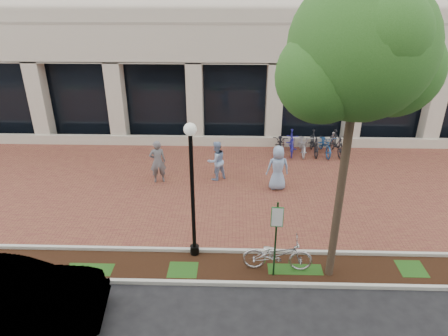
{
  "coord_description": "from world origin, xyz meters",
  "views": [
    {
      "loc": [
        0.05,
        -14.76,
        7.79
      ],
      "look_at": [
        -0.36,
        -0.8,
        1.2
      ],
      "focal_mm": 32.0,
      "sensor_mm": 36.0,
      "label": 1
    }
  ],
  "objects_px": {
    "street_tree": "(361,58)",
    "locked_bicycle": "(277,254)",
    "pedestrian_mid": "(216,161)",
    "pedestrian_right": "(278,168)",
    "lamppost": "(192,185)",
    "bike_rack_cluster": "(308,143)",
    "pedestrian_left": "(158,162)",
    "parking_sign": "(276,231)",
    "bollard": "(332,141)",
    "sedan_near_curb": "(5,299)"
  },
  "relations": [
    {
      "from": "parking_sign",
      "to": "bollard",
      "type": "height_order",
      "value": "parking_sign"
    },
    {
      "from": "locked_bicycle",
      "to": "pedestrian_left",
      "type": "xyz_separation_m",
      "value": [
        -4.5,
        5.57,
        0.4
      ]
    },
    {
      "from": "lamppost",
      "to": "street_tree",
      "type": "distance_m",
      "value": 5.59
    },
    {
      "from": "parking_sign",
      "to": "street_tree",
      "type": "xyz_separation_m",
      "value": [
        1.69,
        0.16,
        4.64
      ]
    },
    {
      "from": "parking_sign",
      "to": "street_tree",
      "type": "height_order",
      "value": "street_tree"
    },
    {
      "from": "pedestrian_mid",
      "to": "pedestrian_right",
      "type": "bearing_deg",
      "value": 127.91
    },
    {
      "from": "pedestrian_mid",
      "to": "pedestrian_right",
      "type": "height_order",
      "value": "pedestrian_right"
    },
    {
      "from": "parking_sign",
      "to": "pedestrian_left",
      "type": "bearing_deg",
      "value": 130.34
    },
    {
      "from": "sedan_near_curb",
      "to": "bollard",
      "type": "bearing_deg",
      "value": -49.12
    },
    {
      "from": "pedestrian_left",
      "to": "bike_rack_cluster",
      "type": "bearing_deg",
      "value": -169.71
    },
    {
      "from": "pedestrian_left",
      "to": "bike_rack_cluster",
      "type": "distance_m",
      "value": 7.54
    },
    {
      "from": "locked_bicycle",
      "to": "pedestrian_left",
      "type": "height_order",
      "value": "pedestrian_left"
    },
    {
      "from": "pedestrian_right",
      "to": "bike_rack_cluster",
      "type": "height_order",
      "value": "pedestrian_right"
    },
    {
      "from": "lamppost",
      "to": "bike_rack_cluster",
      "type": "height_order",
      "value": "lamppost"
    },
    {
      "from": "parking_sign",
      "to": "sedan_near_curb",
      "type": "distance_m",
      "value": 7.04
    },
    {
      "from": "pedestrian_right",
      "to": "bike_rack_cluster",
      "type": "xyz_separation_m",
      "value": [
        1.84,
        3.71,
        -0.39
      ]
    },
    {
      "from": "lamppost",
      "to": "parking_sign",
      "type": "bearing_deg",
      "value": -21.77
    },
    {
      "from": "pedestrian_left",
      "to": "pedestrian_right",
      "type": "height_order",
      "value": "same"
    },
    {
      "from": "lamppost",
      "to": "pedestrian_right",
      "type": "xyz_separation_m",
      "value": [
        2.96,
        4.44,
        -1.51
      ]
    },
    {
      "from": "locked_bicycle",
      "to": "pedestrian_right",
      "type": "distance_m",
      "value": 5.13
    },
    {
      "from": "pedestrian_left",
      "to": "bollard",
      "type": "relative_size",
      "value": 1.88
    },
    {
      "from": "lamppost",
      "to": "locked_bicycle",
      "type": "relative_size",
      "value": 2.11
    },
    {
      "from": "pedestrian_mid",
      "to": "pedestrian_right",
      "type": "relative_size",
      "value": 0.93
    },
    {
      "from": "street_tree",
      "to": "locked_bicycle",
      "type": "distance_m",
      "value": 5.87
    },
    {
      "from": "bollard",
      "to": "sedan_near_curb",
      "type": "relative_size",
      "value": 0.21
    },
    {
      "from": "locked_bicycle",
      "to": "pedestrian_mid",
      "type": "xyz_separation_m",
      "value": [
        -2.07,
        5.89,
        0.33
      ]
    },
    {
      "from": "parking_sign",
      "to": "pedestrian_right",
      "type": "bearing_deg",
      "value": 87.49
    },
    {
      "from": "sedan_near_curb",
      "to": "lamppost",
      "type": "bearing_deg",
      "value": -62.99
    },
    {
      "from": "lamppost",
      "to": "bollard",
      "type": "xyz_separation_m",
      "value": [
        6.09,
        8.6,
        -1.94
      ]
    },
    {
      "from": "pedestrian_right",
      "to": "sedan_near_curb",
      "type": "xyz_separation_m",
      "value": [
        -7.29,
        -7.36,
        -0.16
      ]
    },
    {
      "from": "locked_bicycle",
      "to": "bike_rack_cluster",
      "type": "relative_size",
      "value": 0.57
    },
    {
      "from": "lamppost",
      "to": "pedestrian_mid",
      "type": "bearing_deg",
      "value": 85.21
    },
    {
      "from": "parking_sign",
      "to": "lamppost",
      "type": "distance_m",
      "value": 2.71
    },
    {
      "from": "parking_sign",
      "to": "pedestrian_mid",
      "type": "xyz_separation_m",
      "value": [
        -1.94,
        6.19,
        -0.69
      ]
    },
    {
      "from": "lamppost",
      "to": "pedestrian_right",
      "type": "height_order",
      "value": "lamppost"
    },
    {
      "from": "street_tree",
      "to": "pedestrian_mid",
      "type": "relative_size",
      "value": 4.67
    },
    {
      "from": "pedestrian_left",
      "to": "pedestrian_mid",
      "type": "height_order",
      "value": "pedestrian_left"
    },
    {
      "from": "street_tree",
      "to": "bike_rack_cluster",
      "type": "distance_m",
      "value": 10.6
    },
    {
      "from": "bollard",
      "to": "bike_rack_cluster",
      "type": "distance_m",
      "value": 1.37
    },
    {
      "from": "lamppost",
      "to": "sedan_near_curb",
      "type": "height_order",
      "value": "lamppost"
    },
    {
      "from": "parking_sign",
      "to": "bollard",
      "type": "bearing_deg",
      "value": 72.36
    },
    {
      "from": "pedestrian_mid",
      "to": "bike_rack_cluster",
      "type": "relative_size",
      "value": 0.48
    },
    {
      "from": "parking_sign",
      "to": "bike_rack_cluster",
      "type": "bearing_deg",
      "value": 78.73
    },
    {
      "from": "pedestrian_right",
      "to": "sedan_near_curb",
      "type": "relative_size",
      "value": 0.4
    },
    {
      "from": "pedestrian_mid",
      "to": "bollard",
      "type": "bearing_deg",
      "value": 176.22
    },
    {
      "from": "locked_bicycle",
      "to": "pedestrian_mid",
      "type": "bearing_deg",
      "value": 21.63
    },
    {
      "from": "locked_bicycle",
      "to": "sedan_near_curb",
      "type": "height_order",
      "value": "sedan_near_curb"
    },
    {
      "from": "pedestrian_left",
      "to": "sedan_near_curb",
      "type": "distance_m",
      "value": 8.18
    },
    {
      "from": "bollard",
      "to": "street_tree",
      "type": "bearing_deg",
      "value": -102.13
    },
    {
      "from": "parking_sign",
      "to": "sedan_near_curb",
      "type": "relative_size",
      "value": 0.52
    }
  ]
}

